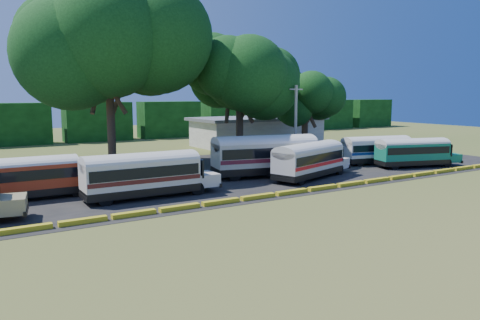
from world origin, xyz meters
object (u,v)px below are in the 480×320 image
bus_white_red (310,158)px  bus_teal (414,151)px  tree_west (108,45)px  bus_cream_west (144,172)px  bus_red (25,176)px

bus_white_red → bus_teal: bus_white_red is taller
tree_west → bus_teal: bearing=-31.2°
bus_cream_west → tree_west: (2.12, 14.74, 10.14)m
bus_red → bus_cream_west: bearing=-26.7°
bus_red → tree_west: tree_west is taller
bus_teal → bus_cream_west: bearing=-165.0°
bus_red → tree_west: size_ratio=0.53×
bus_teal → tree_west: tree_west is taller
bus_teal → tree_west: (-25.80, 15.60, 10.30)m
bus_cream_west → tree_west: bearing=82.9°
tree_west → bus_white_red: bearing=-49.9°
bus_teal → tree_west: size_ratio=0.53×
bus_cream_west → tree_west: 18.02m
bus_white_red → bus_teal: 13.09m
bus_white_red → bus_teal: bearing=-20.4°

